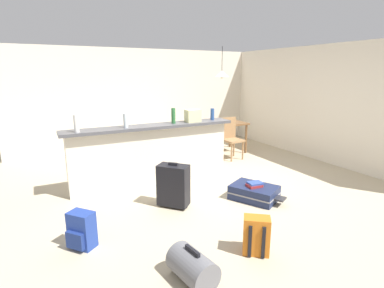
# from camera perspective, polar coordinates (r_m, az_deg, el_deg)

# --- Properties ---
(ground_plane) EXTENTS (13.00, 13.00, 0.05)m
(ground_plane) POSITION_cam_1_polar(r_m,az_deg,el_deg) (5.47, 1.72, -7.41)
(ground_plane) COLOR #BCAD8E
(wall_back) EXTENTS (6.60, 0.10, 2.50)m
(wall_back) POSITION_cam_1_polar(r_m,az_deg,el_deg) (7.94, -9.05, 8.45)
(wall_back) COLOR silver
(wall_back) RESTS_ON ground_plane
(wall_right) EXTENTS (0.10, 6.00, 2.50)m
(wall_right) POSITION_cam_1_polar(r_m,az_deg,el_deg) (7.33, 22.09, 7.23)
(wall_right) COLOR silver
(wall_right) RESTS_ON ground_plane
(partition_half_wall) EXTENTS (2.80, 0.20, 1.00)m
(partition_half_wall) POSITION_cam_1_polar(r_m,az_deg,el_deg) (5.27, -7.42, -2.30)
(partition_half_wall) COLOR silver
(partition_half_wall) RESTS_ON ground_plane
(bar_countertop) EXTENTS (2.96, 0.40, 0.05)m
(bar_countertop) POSITION_cam_1_polar(r_m,az_deg,el_deg) (5.16, -7.59, 3.32)
(bar_countertop) COLOR #4C4C51
(bar_countertop) RESTS_ON partition_half_wall
(bottle_white) EXTENTS (0.07, 0.07, 0.26)m
(bottle_white) POSITION_cam_1_polar(r_m,az_deg,el_deg) (4.79, -21.11, 3.64)
(bottle_white) COLOR silver
(bottle_white) RESTS_ON bar_countertop
(bottle_clear) EXTENTS (0.07, 0.07, 0.23)m
(bottle_clear) POSITION_cam_1_polar(r_m,az_deg,el_deg) (4.96, -12.49, 4.34)
(bottle_clear) COLOR silver
(bottle_clear) RESTS_ON bar_countertop
(bottle_green) EXTENTS (0.07, 0.07, 0.27)m
(bottle_green) POSITION_cam_1_polar(r_m,az_deg,el_deg) (5.26, -3.56, 5.38)
(bottle_green) COLOR #2D6B38
(bottle_green) RESTS_ON bar_countertop
(bottle_blue) EXTENTS (0.07, 0.07, 0.22)m
(bottle_blue) POSITION_cam_1_polar(r_m,az_deg,el_deg) (5.67, 3.88, 5.68)
(bottle_blue) COLOR #284C89
(bottle_blue) RESTS_ON bar_countertop
(grocery_bag) EXTENTS (0.26, 0.18, 0.22)m
(grocery_bag) POSITION_cam_1_polar(r_m,az_deg,el_deg) (5.42, 0.15, 5.38)
(grocery_bag) COLOR beige
(grocery_bag) RESTS_ON bar_countertop
(dining_table) EXTENTS (1.10, 0.80, 0.74)m
(dining_table) POSITION_cam_1_polar(r_m,az_deg,el_deg) (7.32, 5.62, 3.36)
(dining_table) COLOR brown
(dining_table) RESTS_ON ground_plane
(dining_chair_near_partition) EXTENTS (0.42, 0.42, 0.93)m
(dining_chair_near_partition) POSITION_cam_1_polar(r_m,az_deg,el_deg) (6.86, 7.41, 1.52)
(dining_chair_near_partition) COLOR #9E754C
(dining_chair_near_partition) RESTS_ON ground_plane
(pendant_lamp) EXTENTS (0.34, 0.34, 0.73)m
(pendant_lamp) POSITION_cam_1_polar(r_m,az_deg,el_deg) (7.19, 5.68, 13.14)
(pendant_lamp) COLOR black
(suitcase_flat_navy) EXTENTS (0.76, 0.89, 0.22)m
(suitcase_flat_navy) POSITION_cam_1_polar(r_m,az_deg,el_deg) (4.80, 11.74, -9.01)
(suitcase_flat_navy) COLOR #1E284C
(suitcase_flat_navy) RESTS_ON ground_plane
(suitcase_upright_black) EXTENTS (0.47, 0.49, 0.67)m
(suitcase_upright_black) POSITION_cam_1_polar(r_m,az_deg,el_deg) (4.40, -3.55, -7.79)
(suitcase_upright_black) COLOR black
(suitcase_upright_black) RESTS_ON ground_plane
(backpack_blue) EXTENTS (0.34, 0.34, 0.42)m
(backpack_blue) POSITION_cam_1_polar(r_m,az_deg,el_deg) (3.70, -20.25, -15.18)
(backpack_blue) COLOR #233D93
(backpack_blue) RESTS_ON ground_plane
(duffel_bag_grey) EXTENTS (0.37, 0.52, 0.34)m
(duffel_bag_grey) POSITION_cam_1_polar(r_m,az_deg,el_deg) (3.03, 0.09, -22.29)
(duffel_bag_grey) COLOR slate
(duffel_bag_grey) RESTS_ON ground_plane
(backpack_orange) EXTENTS (0.34, 0.33, 0.42)m
(backpack_orange) POSITION_cam_1_polar(r_m,az_deg,el_deg) (3.47, 12.11, -16.65)
(backpack_orange) COLOR orange
(backpack_orange) RESTS_ON ground_plane
(book_stack) EXTENTS (0.25, 0.18, 0.07)m
(book_stack) POSITION_cam_1_polar(r_m,az_deg,el_deg) (4.72, 11.82, -7.53)
(book_stack) COLOR #AD2D2D
(book_stack) RESTS_ON suitcase_flat_navy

